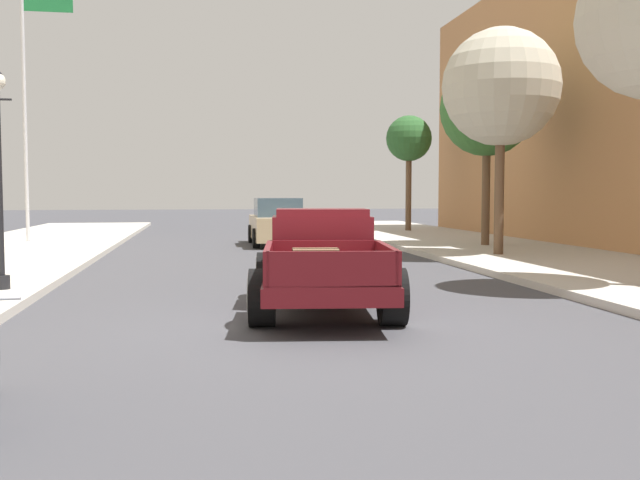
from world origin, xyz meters
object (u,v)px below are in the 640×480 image
street_tree_third (487,110)px  flagpole (31,77)px  hotrod_truck_maroon (322,261)px  street_tree_farthest (409,140)px  car_background_tan (277,223)px  street_tree_second (501,88)px

street_tree_third → flagpole: bearing=164.1°
hotrod_truck_maroon → street_tree_farthest: 21.32m
hotrod_truck_maroon → street_tree_third: bearing=56.2°
car_background_tan → street_tree_farthest: size_ratio=0.85×
flagpole → street_tree_second: flagpole is taller
flagpole → hotrod_truck_maroon: bearing=-63.2°
flagpole → street_tree_farthest: flagpole is taller
street_tree_farthest → street_tree_second: bearing=-95.1°
flagpole → street_tree_farthest: 15.68m
car_background_tan → street_tree_second: bearing=-49.6°
street_tree_farthest → car_background_tan: bearing=-137.3°
hotrod_truck_maroon → street_tree_farthest: size_ratio=1.00×
car_background_tan → street_tree_second: size_ratio=0.70×
hotrod_truck_maroon → street_tree_third: 13.46m
street_tree_second → car_background_tan: bearing=130.4°
hotrod_truck_maroon → street_tree_second: (6.17, 7.37, 3.92)m
car_background_tan → street_tree_farthest: bearing=42.7°
hotrod_truck_maroon → flagpole: 17.48m
hotrod_truck_maroon → flagpole: bearing=116.8°
street_tree_third → street_tree_second: bearing=-106.7°
flagpole → street_tree_third: size_ratio=1.56×
hotrod_truck_maroon → street_tree_farthest: street_tree_farthest is taller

